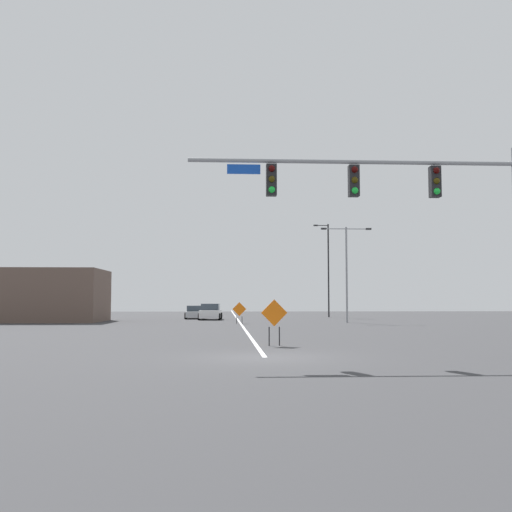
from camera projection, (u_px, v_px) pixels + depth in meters
name	position (u px, v px, depth m)	size (l,w,h in m)	color
ground	(265.00, 357.00, 19.43)	(151.76, 151.76, 0.00)	#38383A
road_centre_stripe	(237.00, 318.00, 61.41)	(0.16, 84.31, 0.01)	white
traffic_signal_assembly	(401.00, 197.00, 20.04)	(11.12, 0.44, 7.01)	gray
street_lamp_far_left	(328.00, 267.00, 64.43)	(1.66, 0.24, 10.00)	black
street_lamp_mid_right	(347.00, 265.00, 49.36)	(4.18, 0.24, 7.85)	gray
construction_sign_median_near	(239.00, 310.00, 47.02)	(1.09, 0.11, 1.67)	orange
construction_sign_median_far	(274.00, 316.00, 24.44)	(1.09, 0.18, 1.88)	orange
car_silver_passing	(195.00, 312.00, 59.16)	(2.11, 4.44, 1.28)	#B7BABF
car_white_distant	(211.00, 312.00, 56.11)	(2.21, 4.05, 1.49)	white
roadside_building_west	(43.00, 295.00, 51.34)	(10.21, 7.61, 4.44)	brown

